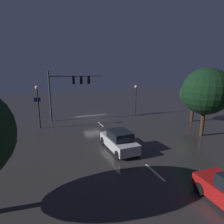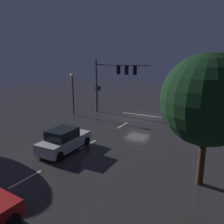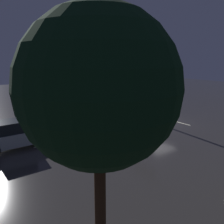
{
  "view_description": "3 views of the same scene",
  "coord_description": "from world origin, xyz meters",
  "px_view_note": "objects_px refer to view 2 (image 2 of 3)",
  "views": [
    {
      "loc": [
        6.52,
        25.2,
        6.51
      ],
      "look_at": [
        -0.35,
        7.1,
        2.22
      ],
      "focal_mm": 29.21,
      "sensor_mm": 36.0,
      "label": 1
    },
    {
      "loc": [
        -9.83,
        23.38,
        6.59
      ],
      "look_at": [
        0.96,
        4.46,
        1.39
      ],
      "focal_mm": 35.53,
      "sensor_mm": 36.0,
      "label": 2
    },
    {
      "loc": [
        -14.22,
        15.18,
        5.42
      ],
      "look_at": [
        -1.15,
        5.92,
        1.81
      ],
      "focal_mm": 38.17,
      "sensor_mm": 36.0,
      "label": 3
    }
  ],
  "objects_px": {
    "street_lamp_left_kerb": "(202,95)",
    "tree_left_near": "(208,100)",
    "car_approaching": "(64,140)",
    "route_sign": "(98,92)",
    "traffic_signal_assembly": "(114,76)",
    "street_lamp_right_kerb": "(73,86)"
  },
  "relations": [
    {
      "from": "traffic_signal_assembly",
      "to": "route_sign",
      "type": "distance_m",
      "value": 5.7
    },
    {
      "from": "car_approaching",
      "to": "route_sign",
      "type": "bearing_deg",
      "value": -65.74
    },
    {
      "from": "traffic_signal_assembly",
      "to": "tree_left_near",
      "type": "height_order",
      "value": "tree_left_near"
    },
    {
      "from": "car_approaching",
      "to": "street_lamp_right_kerb",
      "type": "distance_m",
      "value": 11.19
    },
    {
      "from": "traffic_signal_assembly",
      "to": "route_sign",
      "type": "relative_size",
      "value": 2.41
    },
    {
      "from": "street_lamp_right_kerb",
      "to": "route_sign",
      "type": "relative_size",
      "value": 1.69
    },
    {
      "from": "traffic_signal_assembly",
      "to": "route_sign",
      "type": "height_order",
      "value": "traffic_signal_assembly"
    },
    {
      "from": "street_lamp_right_kerb",
      "to": "street_lamp_left_kerb",
      "type": "bearing_deg",
      "value": -169.33
    },
    {
      "from": "street_lamp_right_kerb",
      "to": "tree_left_near",
      "type": "xyz_separation_m",
      "value": [
        -15.72,
        8.65,
        1.11
      ]
    },
    {
      "from": "street_lamp_left_kerb",
      "to": "tree_left_near",
      "type": "xyz_separation_m",
      "value": [
        -1.75,
        11.28,
        1.41
      ]
    },
    {
      "from": "car_approaching",
      "to": "street_lamp_left_kerb",
      "type": "bearing_deg",
      "value": -123.72
    },
    {
      "from": "traffic_signal_assembly",
      "to": "street_lamp_right_kerb",
      "type": "relative_size",
      "value": 1.42
    },
    {
      "from": "car_approaching",
      "to": "street_lamp_right_kerb",
      "type": "xyz_separation_m",
      "value": [
        6.32,
        -8.83,
        2.7
      ]
    },
    {
      "from": "traffic_signal_assembly",
      "to": "tree_left_near",
      "type": "xyz_separation_m",
      "value": [
        -11.75,
        11.55,
        -0.09
      ]
    },
    {
      "from": "traffic_signal_assembly",
      "to": "car_approaching",
      "type": "relative_size",
      "value": 1.61
    },
    {
      "from": "car_approaching",
      "to": "tree_left_near",
      "type": "bearing_deg",
      "value": -178.89
    },
    {
      "from": "car_approaching",
      "to": "tree_left_near",
      "type": "height_order",
      "value": "tree_left_near"
    },
    {
      "from": "street_lamp_left_kerb",
      "to": "tree_left_near",
      "type": "relative_size",
      "value": 0.65
    },
    {
      "from": "route_sign",
      "to": "tree_left_near",
      "type": "xyz_separation_m",
      "value": [
        -15.97,
        14.39,
        2.48
      ]
    },
    {
      "from": "traffic_signal_assembly",
      "to": "car_approaching",
      "type": "height_order",
      "value": "traffic_signal_assembly"
    },
    {
      "from": "street_lamp_left_kerb",
      "to": "traffic_signal_assembly",
      "type": "bearing_deg",
      "value": -1.57
    },
    {
      "from": "street_lamp_left_kerb",
      "to": "tree_left_near",
      "type": "bearing_deg",
      "value": 98.84
    }
  ]
}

